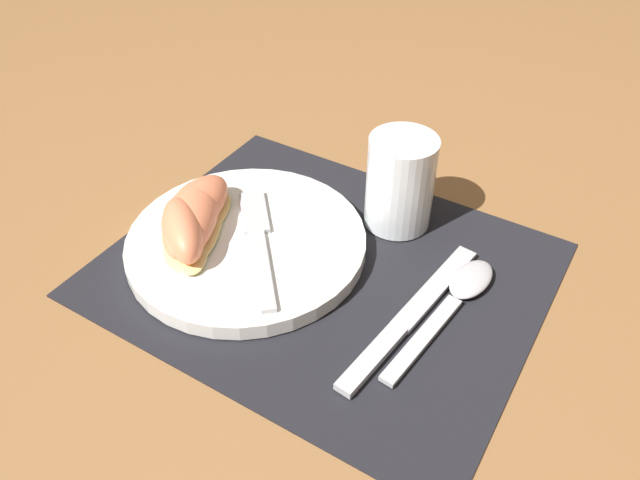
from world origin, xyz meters
TOP-DOWN VIEW (x-y plane):
  - ground_plane at (0.00, 0.00)m, footprint 3.00×3.00m
  - placemat at (0.00, 0.00)m, footprint 0.41×0.34m
  - plate at (-0.08, -0.02)m, footprint 0.24×0.24m
  - juice_glass at (0.03, 0.10)m, footprint 0.07×0.07m
  - knife at (0.10, -0.02)m, footprint 0.04×0.22m
  - spoon at (0.13, 0.03)m, footprint 0.04×0.18m
  - fork at (-0.07, -0.01)m, footprint 0.13×0.15m
  - citrus_wedge_0 at (-0.14, -0.02)m, footprint 0.07×0.12m
  - citrus_wedge_1 at (-0.13, -0.04)m, footprint 0.11×0.14m
  - citrus_wedge_2 at (-0.12, -0.06)m, footprint 0.10×0.09m

SIDE VIEW (x-z plane):
  - ground_plane at x=0.00m, z-range 0.00..0.00m
  - placemat at x=0.00m, z-range 0.00..0.00m
  - knife at x=0.10m, z-range 0.00..0.01m
  - spoon at x=0.13m, z-range 0.00..0.01m
  - plate at x=-0.08m, z-range 0.00..0.02m
  - fork at x=-0.07m, z-range 0.02..0.02m
  - citrus_wedge_0 at x=-0.14m, z-range 0.02..0.05m
  - citrus_wedge_1 at x=-0.13m, z-range 0.02..0.06m
  - citrus_wedge_2 at x=-0.12m, z-range 0.02..0.06m
  - juice_glass at x=0.03m, z-range 0.00..0.10m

